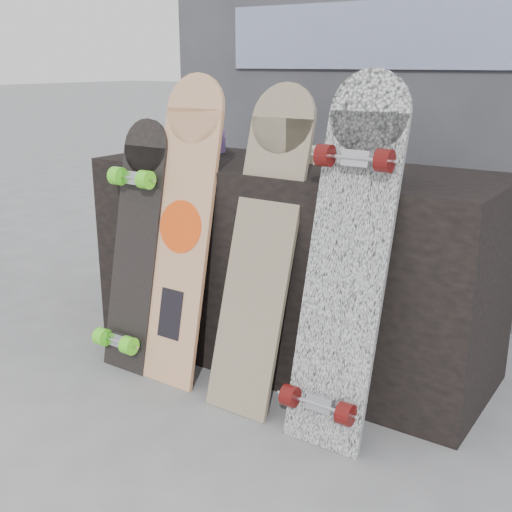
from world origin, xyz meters
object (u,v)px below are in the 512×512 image
Objects in this scene: longboard_cascadia at (347,255)px; longboard_celtic at (264,239)px; longboard_geisha at (182,222)px; skateboard_dark at (134,243)px; vendor_table at (292,264)px.

longboard_celtic is at bearing 172.00° from longboard_cascadia.
longboard_geisha reaches higher than longboard_celtic.
longboard_geisha is 0.24m from skateboard_dark.
longboard_celtic is (0.08, -0.33, 0.19)m from vendor_table.
longboard_cascadia is at bearing -8.00° from longboard_celtic.
vendor_table is 1.43× the size of longboard_celtic.
vendor_table is 1.39× the size of longboard_geisha.
longboard_celtic reaches higher than skateboard_dark.
longboard_celtic is 1.15× the size of skateboard_dark.
skateboard_dark is at bearing -179.21° from longboard_cascadia.
longboard_cascadia is at bearing 0.79° from skateboard_dark.
vendor_table is 1.64× the size of skateboard_dark.
vendor_table is 1.37× the size of longboard_cascadia.
longboard_cascadia is at bearing -41.74° from vendor_table.
vendor_table is at bearing 51.31° from longboard_geisha.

